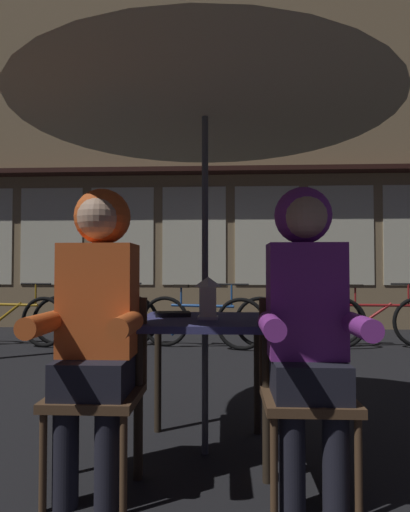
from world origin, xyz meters
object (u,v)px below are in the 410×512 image
(lantern, at_px, (208,297))
(bicycle_fourth, at_px, (300,321))
(chair_left, at_px, (100,379))
(bicycle_fifth, at_px, (378,320))
(chair_right, at_px, (305,382))
(book, at_px, (173,314))
(bicycle_second, at_px, (95,319))
(patio_umbrella, at_px, (205,84))
(person_left_hooded, at_px, (97,305))
(person_right_hooded, at_px, (306,306))
(bicycle_third, at_px, (202,321))
(bicycle_nearest, at_px, (10,320))
(cafe_table, at_px, (205,337))

(lantern, xyz_separation_m, bicycle_fourth, (1.05, 3.30, -0.51))
(chair_left, distance_m, bicycle_fifth, 4.56)
(chair_right, bearing_deg, bicycle_fifth, 66.67)
(book, bearing_deg, lantern, -42.75)
(bicycle_second, bearing_deg, bicycle_fourth, -1.60)
(lantern, xyz_separation_m, chair_right, (0.46, -0.33, -0.37))
(lantern, height_order, book, lantern)
(bicycle_fifth, bearing_deg, patio_umbrella, -121.80)
(person_left_hooded, bearing_deg, bicycle_fourth, 67.25)
(lantern, relative_size, person_right_hooded, 0.17)
(chair_right, height_order, bicycle_third, chair_right)
(bicycle_fifth, bearing_deg, person_left_hooded, -124.08)
(chair_right, bearing_deg, person_right_hooded, -90.00)
(bicycle_nearest, bearing_deg, chair_left, -57.93)
(cafe_table, bearing_deg, bicycle_second, 115.92)
(person_right_hooded, bearing_deg, chair_left, 176.61)
(bicycle_fourth, relative_size, book, 8.40)
(bicycle_third, relative_size, bicycle_fifth, 0.98)
(lantern, bearing_deg, bicycle_third, 93.69)
(bicycle_third, distance_m, bicycle_fifth, 2.30)
(bicycle_second, bearing_deg, bicycle_nearest, -176.19)
(cafe_table, height_order, person_left_hooded, person_left_hooded)
(patio_umbrella, xyz_separation_m, bicycle_fifth, (2.10, 3.39, -1.71))
(person_right_hooded, height_order, bicycle_second, person_right_hooded)
(cafe_table, height_order, bicycle_fifth, bicycle_fifth)
(cafe_table, bearing_deg, bicycle_nearest, 130.18)
(chair_left, relative_size, bicycle_third, 0.53)
(patio_umbrella, bearing_deg, chair_left, -142.45)
(chair_left, bearing_deg, person_right_hooded, -3.39)
(bicycle_fifth, xyz_separation_m, book, (-2.29, -3.29, 0.41))
(cafe_table, relative_size, patio_umbrella, 0.32)
(chair_left, height_order, bicycle_nearest, chair_left)
(lantern, bearing_deg, bicycle_fifth, 58.68)
(bicycle_second, bearing_deg, lantern, -64.07)
(bicycle_nearest, relative_size, bicycle_second, 0.99)
(patio_umbrella, bearing_deg, cafe_table, 0.00)
(lantern, relative_size, bicycle_fifth, 0.14)
(chair_left, height_order, bicycle_fifth, chair_left)
(person_left_hooded, relative_size, bicycle_fourth, 0.83)
(lantern, xyz_separation_m, bicycle_fifth, (2.08, 3.42, -0.51))
(lantern, distance_m, chair_left, 0.71)
(cafe_table, height_order, lantern, lantern)
(person_left_hooded, bearing_deg, patio_umbrella, 41.57)
(bicycle_nearest, xyz_separation_m, bicycle_third, (2.57, -0.07, 0.00))
(book, bearing_deg, bicycle_nearest, 119.65)
(chair_left, distance_m, bicycle_second, 3.89)
(person_left_hooded, bearing_deg, cafe_table, 41.57)
(cafe_table, relative_size, bicycle_fifth, 0.44)
(bicycle_third, distance_m, book, 3.12)
(chair_left, relative_size, book, 4.35)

